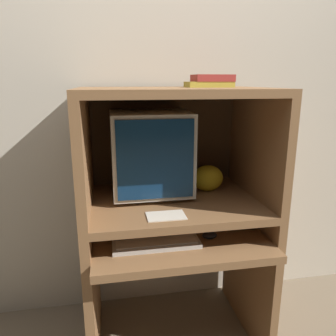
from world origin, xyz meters
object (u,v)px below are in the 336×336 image
object	(u,v)px
crt_monitor	(150,152)
snack_bag	(207,178)
keyboard	(156,241)
mouse	(210,235)
book_stack	(211,81)

from	to	relation	value
crt_monitor	snack_bag	size ratio (longest dim) A/B	2.53
crt_monitor	keyboard	distance (m)	0.45
mouse	keyboard	bearing A→B (deg)	-178.15
keyboard	mouse	size ratio (longest dim) A/B	5.48
mouse	snack_bag	distance (m)	0.34
crt_monitor	mouse	size ratio (longest dim) A/B	6.01
book_stack	crt_monitor	bearing A→B (deg)	171.11
mouse	book_stack	xyz separation A→B (m)	(0.06, 0.24, 0.69)
keyboard	snack_bag	world-z (taller)	snack_bag
crt_monitor	snack_bag	xyz separation A→B (m)	(0.30, -0.01, -0.15)
crt_monitor	book_stack	distance (m)	0.46
crt_monitor	mouse	world-z (taller)	crt_monitor
crt_monitor	snack_bag	bearing A→B (deg)	-1.61
keyboard	snack_bag	distance (m)	0.47
snack_bag	book_stack	distance (m)	0.50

